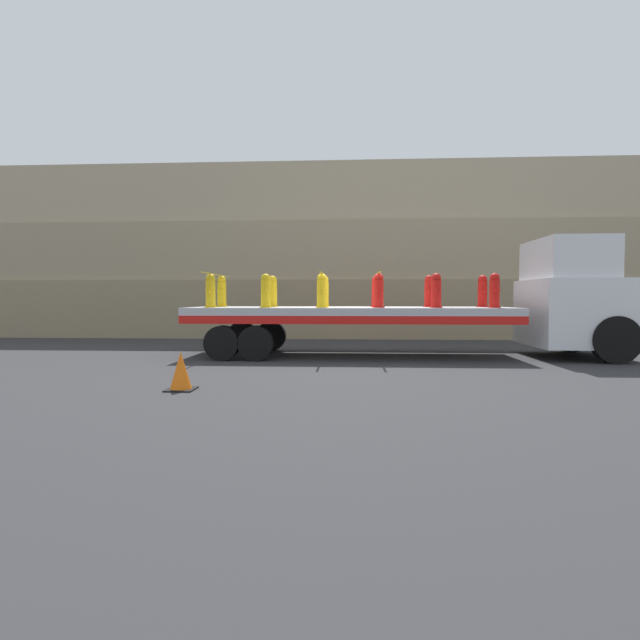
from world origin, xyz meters
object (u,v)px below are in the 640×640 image
(fire_hydrant_yellow_near_0, at_px, (211,291))
(fire_hydrant_red_near_5, at_px, (494,291))
(fire_hydrant_yellow_near_1, at_px, (266,291))
(fire_hydrant_yellow_far_1, at_px, (273,292))
(fire_hydrant_yellow_near_2, at_px, (322,291))
(fire_hydrant_red_far_5, at_px, (483,291))
(fire_hydrant_red_far_4, at_px, (429,291))
(fire_hydrant_red_far_3, at_px, (376,292))
(fire_hydrant_red_near_3, at_px, (379,291))
(flatbed_trailer, at_px, (332,316))
(traffic_cone, at_px, (181,371))
(fire_hydrant_red_near_4, at_px, (436,291))
(truck_cab, at_px, (577,300))
(fire_hydrant_yellow_far_0, at_px, (222,292))
(fire_hydrant_yellow_far_2, at_px, (324,292))

(fire_hydrant_yellow_near_0, bearing_deg, fire_hydrant_red_near_5, 0.00)
(fire_hydrant_yellow_near_0, height_order, fire_hydrant_yellow_near_1, same)
(fire_hydrant_yellow_far_1, xyz_separation_m, fire_hydrant_yellow_near_2, (1.44, -1.12, 0.00))
(fire_hydrant_yellow_near_1, bearing_deg, fire_hydrant_red_far_5, 11.06)
(fire_hydrant_yellow_far_1, bearing_deg, fire_hydrant_red_far_4, 0.00)
(fire_hydrant_red_far_3, bearing_deg, fire_hydrant_red_far_4, 0.00)
(fire_hydrant_red_far_3, xyz_separation_m, fire_hydrant_red_far_5, (2.87, 0.00, 0.00))
(fire_hydrant_yellow_near_1, bearing_deg, fire_hydrant_yellow_near_0, 180.00)
(fire_hydrant_red_near_3, bearing_deg, fire_hydrant_red_near_5, 0.00)
(flatbed_trailer, relative_size, traffic_cone, 13.00)
(fire_hydrant_red_near_3, height_order, fire_hydrant_red_far_5, same)
(fire_hydrant_yellow_near_0, height_order, fire_hydrant_red_far_4, same)
(flatbed_trailer, xyz_separation_m, fire_hydrant_red_far_4, (2.62, 0.56, 0.66))
(fire_hydrant_red_near_3, relative_size, fire_hydrant_red_far_4, 1.00)
(flatbed_trailer, xyz_separation_m, fire_hydrant_red_near_4, (2.62, -0.56, 0.66))
(fire_hydrant_red_far_5, bearing_deg, fire_hydrant_red_near_4, -141.98)
(fire_hydrant_yellow_far_1, height_order, fire_hydrant_red_near_3, same)
(fire_hydrant_red_near_4, height_order, traffic_cone, fire_hydrant_red_near_4)
(truck_cab, distance_m, fire_hydrant_red_near_4, 3.73)
(fire_hydrant_red_far_3, bearing_deg, fire_hydrant_yellow_far_0, 180.00)
(fire_hydrant_red_near_4, bearing_deg, flatbed_trailer, 167.91)
(flatbed_trailer, bearing_deg, fire_hydrant_yellow_near_2, -114.12)
(truck_cab, height_order, fire_hydrant_yellow_near_2, truck_cab)
(fire_hydrant_yellow_near_0, bearing_deg, fire_hydrant_yellow_far_1, 38.02)
(flatbed_trailer, bearing_deg, fire_hydrant_yellow_far_0, 169.81)
(truck_cab, bearing_deg, fire_hydrant_red_near_3, -173.74)
(fire_hydrant_yellow_near_1, distance_m, fire_hydrant_yellow_far_1, 1.12)
(fire_hydrant_yellow_far_0, distance_m, fire_hydrant_red_near_4, 5.85)
(fire_hydrant_yellow_far_2, height_order, fire_hydrant_red_near_4, same)
(fire_hydrant_red_near_3, distance_m, fire_hydrant_red_far_3, 1.12)
(fire_hydrant_yellow_far_0, bearing_deg, fire_hydrant_yellow_near_0, -90.00)
(truck_cab, bearing_deg, fire_hydrant_red_far_3, 173.74)
(traffic_cone, bearing_deg, fire_hydrant_red_far_3, 58.01)
(truck_cab, relative_size, fire_hydrant_yellow_near_0, 3.51)
(flatbed_trailer, height_order, fire_hydrant_yellow_near_1, fire_hydrant_yellow_near_1)
(fire_hydrant_yellow_far_0, distance_m, fire_hydrant_yellow_far_1, 1.44)
(fire_hydrant_yellow_near_0, distance_m, fire_hydrant_red_far_3, 4.45)
(fire_hydrant_yellow_far_0, bearing_deg, fire_hydrant_yellow_far_2, 0.00)
(fire_hydrant_yellow_far_2, bearing_deg, fire_hydrant_yellow_near_1, -141.98)
(fire_hydrant_red_near_3, bearing_deg, truck_cab, 6.26)
(fire_hydrant_yellow_near_1, height_order, fire_hydrant_yellow_far_2, same)
(fire_hydrant_red_near_5, relative_size, traffic_cone, 1.34)
(fire_hydrant_yellow_near_2, bearing_deg, fire_hydrant_red_far_4, 21.35)
(truck_cab, bearing_deg, fire_hydrant_red_near_4, -171.33)
(flatbed_trailer, height_order, fire_hydrant_yellow_near_0, fire_hydrant_yellow_near_0)
(truck_cab, bearing_deg, flatbed_trailer, 180.00)
(fire_hydrant_yellow_near_1, distance_m, fire_hydrant_red_near_5, 5.74)
(fire_hydrant_red_far_5, bearing_deg, fire_hydrant_yellow_far_0, 180.00)
(fire_hydrant_yellow_near_1, relative_size, fire_hydrant_yellow_far_1, 1.00)
(fire_hydrant_red_far_3, xyz_separation_m, fire_hydrant_red_near_4, (1.44, -1.12, 0.00))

